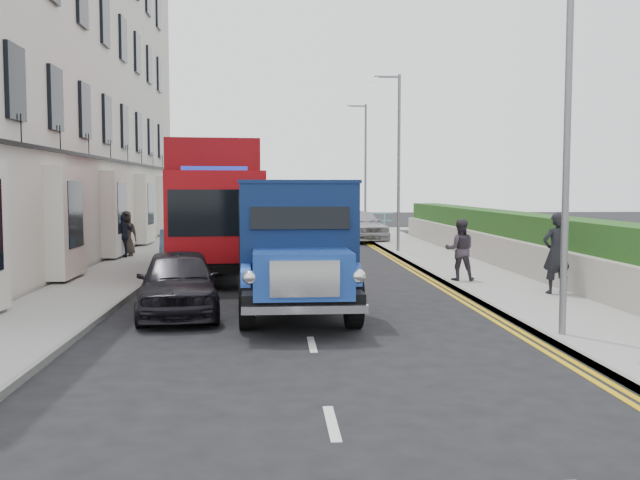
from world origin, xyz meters
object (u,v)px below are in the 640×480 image
at_px(lamp_far, 363,161).
at_px(parked_car_front, 178,282).
at_px(red_lorry, 211,204).
at_px(pedestrian_east_near, 556,253).
at_px(bedford_lorry, 298,257).
at_px(lamp_near, 561,106).
at_px(lamp_mid, 396,152).

bearing_deg(lamp_far, parked_car_front, -106.42).
bearing_deg(red_lorry, pedestrian_east_near, -38.69).
bearing_deg(bedford_lorry, pedestrian_east_near, 18.94).
bearing_deg(pedestrian_east_near, red_lorry, -41.72).
xyz_separation_m(lamp_near, red_lorry, (-6.67, 9.97, -1.87)).
xyz_separation_m(red_lorry, parked_car_front, (-0.11, -6.97, -1.45)).
relative_size(parked_car_front, pedestrian_east_near, 2.05).
distance_m(lamp_far, parked_car_front, 24.21).
height_order(lamp_far, red_lorry, lamp_far).
relative_size(red_lorry, pedestrian_east_near, 4.06).
relative_size(lamp_mid, lamp_far, 1.00).
distance_m(lamp_near, pedestrian_east_near, 5.72).
height_order(lamp_mid, parked_car_front, lamp_mid).
height_order(lamp_near, parked_car_front, lamp_near).
height_order(lamp_far, bedford_lorry, lamp_far).
distance_m(lamp_mid, pedestrian_east_near, 11.95).
height_order(bedford_lorry, red_lorry, red_lorry).
bearing_deg(parked_car_front, red_lorry, 82.61).
distance_m(bedford_lorry, red_lorry, 8.04).
height_order(bedford_lorry, parked_car_front, bedford_lorry).
bearing_deg(bedford_lorry, parked_car_front, 163.80).
bearing_deg(red_lorry, lamp_mid, 35.82).
relative_size(lamp_far, bedford_lorry, 1.20).
xyz_separation_m(red_lorry, pedestrian_east_near, (8.53, -5.41, -1.04)).
height_order(lamp_near, red_lorry, lamp_near).
xyz_separation_m(lamp_mid, pedestrian_east_near, (1.86, -11.44, -2.91)).
bearing_deg(lamp_near, lamp_far, 90.00).
bearing_deg(pedestrian_east_near, lamp_far, -94.37).
bearing_deg(lamp_mid, parked_car_front, -117.53).
xyz_separation_m(lamp_far, red_lorry, (-6.67, -16.03, -1.87)).
xyz_separation_m(lamp_near, parked_car_front, (-6.78, 3.00, -3.32)).
distance_m(lamp_near, lamp_far, 26.00).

